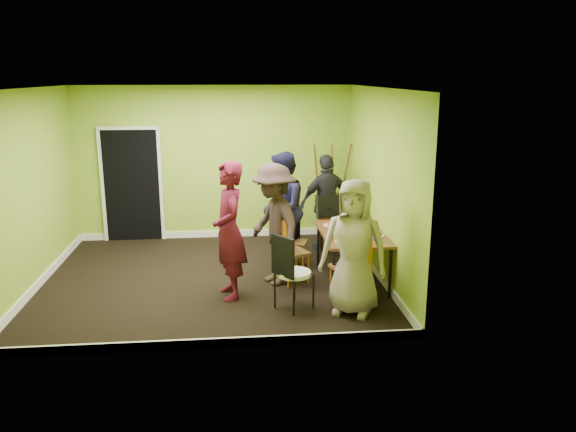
{
  "coord_description": "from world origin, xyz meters",
  "views": [
    {
      "loc": [
        0.34,
        -8.03,
        2.99
      ],
      "look_at": [
        1.13,
        0.0,
        0.94
      ],
      "focal_mm": 35.0,
      "sensor_mm": 36.0,
      "label": 1
    }
  ],
  "objects_px": {
    "person_standing": "(229,231)",
    "person_left_near": "(274,224)",
    "chair_back_end": "(329,212)",
    "blue_bottle": "(376,233)",
    "chair_left_near": "(287,247)",
    "chair_front_end": "(353,263)",
    "person_front_end": "(354,247)",
    "chair_bentwood": "(290,269)",
    "person_back_end": "(327,203)",
    "dining_table": "(352,236)",
    "orange_bottle": "(351,227)",
    "thermos": "(347,225)",
    "chair_left_far": "(291,237)",
    "easel": "(331,191)",
    "person_left_far": "(282,209)"
  },
  "relations": [
    {
      "from": "chair_back_end",
      "to": "thermos",
      "type": "height_order",
      "value": "chair_back_end"
    },
    {
      "from": "orange_bottle",
      "to": "person_back_end",
      "type": "relative_size",
      "value": 0.05
    },
    {
      "from": "thermos",
      "to": "person_front_end",
      "type": "height_order",
      "value": "person_front_end"
    },
    {
      "from": "chair_left_far",
      "to": "easel",
      "type": "distance_m",
      "value": 1.86
    },
    {
      "from": "dining_table",
      "to": "person_standing",
      "type": "relative_size",
      "value": 0.8
    },
    {
      "from": "person_standing",
      "to": "person_left_near",
      "type": "height_order",
      "value": "person_standing"
    },
    {
      "from": "blue_bottle",
      "to": "dining_table",
      "type": "bearing_deg",
      "value": 122.81
    },
    {
      "from": "chair_left_far",
      "to": "orange_bottle",
      "type": "relative_size",
      "value": 10.09
    },
    {
      "from": "chair_back_end",
      "to": "blue_bottle",
      "type": "relative_size",
      "value": 5.02
    },
    {
      "from": "chair_front_end",
      "to": "person_left_near",
      "type": "distance_m",
      "value": 1.36
    },
    {
      "from": "person_left_near",
      "to": "person_back_end",
      "type": "distance_m",
      "value": 1.85
    },
    {
      "from": "person_left_near",
      "to": "chair_left_far",
      "type": "bearing_deg",
      "value": 133.35
    },
    {
      "from": "chair_bentwood",
      "to": "person_standing",
      "type": "height_order",
      "value": "person_standing"
    },
    {
      "from": "person_left_far",
      "to": "person_front_end",
      "type": "relative_size",
      "value": 1.04
    },
    {
      "from": "chair_back_end",
      "to": "person_left_near",
      "type": "relative_size",
      "value": 0.56
    },
    {
      "from": "chair_left_near",
      "to": "orange_bottle",
      "type": "bearing_deg",
      "value": 71.98
    },
    {
      "from": "chair_bentwood",
      "to": "chair_back_end",
      "type": "bearing_deg",
      "value": 121.49
    },
    {
      "from": "chair_left_near",
      "to": "chair_front_end",
      "type": "distance_m",
      "value": 1.17
    },
    {
      "from": "chair_left_near",
      "to": "person_standing",
      "type": "bearing_deg",
      "value": -87.57
    },
    {
      "from": "easel",
      "to": "orange_bottle",
      "type": "height_order",
      "value": "easel"
    },
    {
      "from": "chair_back_end",
      "to": "orange_bottle",
      "type": "bearing_deg",
      "value": 84.82
    },
    {
      "from": "orange_bottle",
      "to": "chair_front_end",
      "type": "bearing_deg",
      "value": -99.7
    },
    {
      "from": "thermos",
      "to": "orange_bottle",
      "type": "xyz_separation_m",
      "value": [
        0.08,
        0.07,
        -0.06
      ]
    },
    {
      "from": "chair_front_end",
      "to": "chair_left_near",
      "type": "bearing_deg",
      "value": 112.28
    },
    {
      "from": "chair_front_end",
      "to": "blue_bottle",
      "type": "distance_m",
      "value": 0.67
    },
    {
      "from": "chair_back_end",
      "to": "thermos",
      "type": "bearing_deg",
      "value": 81.05
    },
    {
      "from": "easel",
      "to": "thermos",
      "type": "bearing_deg",
      "value": -94.15
    },
    {
      "from": "blue_bottle",
      "to": "person_left_near",
      "type": "xyz_separation_m",
      "value": [
        -1.39,
        0.43,
        0.04
      ]
    },
    {
      "from": "person_left_far",
      "to": "person_front_end",
      "type": "height_order",
      "value": "person_left_far"
    },
    {
      "from": "chair_back_end",
      "to": "person_left_near",
      "type": "xyz_separation_m",
      "value": [
        -1.04,
        -1.37,
        0.18
      ]
    },
    {
      "from": "chair_front_end",
      "to": "thermos",
      "type": "height_order",
      "value": "chair_front_end"
    },
    {
      "from": "chair_left_far",
      "to": "person_left_near",
      "type": "bearing_deg",
      "value": -8.2
    },
    {
      "from": "person_standing",
      "to": "person_front_end",
      "type": "distance_m",
      "value": 1.71
    },
    {
      "from": "chair_left_far",
      "to": "orange_bottle",
      "type": "distance_m",
      "value": 1.09
    },
    {
      "from": "chair_left_near",
      "to": "person_left_near",
      "type": "height_order",
      "value": "person_left_near"
    },
    {
      "from": "person_front_end",
      "to": "dining_table",
      "type": "bearing_deg",
      "value": 103.55
    },
    {
      "from": "chair_front_end",
      "to": "person_front_end",
      "type": "relative_size",
      "value": 0.59
    },
    {
      "from": "chair_back_end",
      "to": "blue_bottle",
      "type": "bearing_deg",
      "value": 91.13
    },
    {
      "from": "easel",
      "to": "person_front_end",
      "type": "bearing_deg",
      "value": -95.12
    },
    {
      "from": "person_standing",
      "to": "person_left_near",
      "type": "distance_m",
      "value": 0.79
    },
    {
      "from": "dining_table",
      "to": "chair_left_far",
      "type": "bearing_deg",
      "value": 137.2
    },
    {
      "from": "person_standing",
      "to": "person_front_end",
      "type": "height_order",
      "value": "person_standing"
    },
    {
      "from": "chair_left_far",
      "to": "chair_back_end",
      "type": "xyz_separation_m",
      "value": [
        0.72,
        0.65,
        0.23
      ]
    },
    {
      "from": "thermos",
      "to": "person_left_far",
      "type": "xyz_separation_m",
      "value": [
        -0.86,
        0.9,
        0.05
      ]
    },
    {
      "from": "thermos",
      "to": "blue_bottle",
      "type": "bearing_deg",
      "value": -52.92
    },
    {
      "from": "chair_left_far",
      "to": "blue_bottle",
      "type": "xyz_separation_m",
      "value": [
        1.07,
        -1.15,
        0.37
      ]
    },
    {
      "from": "chair_back_end",
      "to": "person_left_near",
      "type": "distance_m",
      "value": 1.73
    },
    {
      "from": "orange_bottle",
      "to": "person_left_far",
      "type": "xyz_separation_m",
      "value": [
        -0.95,
        0.82,
        0.11
      ]
    },
    {
      "from": "chair_bentwood",
      "to": "person_back_end",
      "type": "height_order",
      "value": "person_back_end"
    },
    {
      "from": "chair_left_near",
      "to": "person_left_near",
      "type": "bearing_deg",
      "value": -124.46
    }
  ]
}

